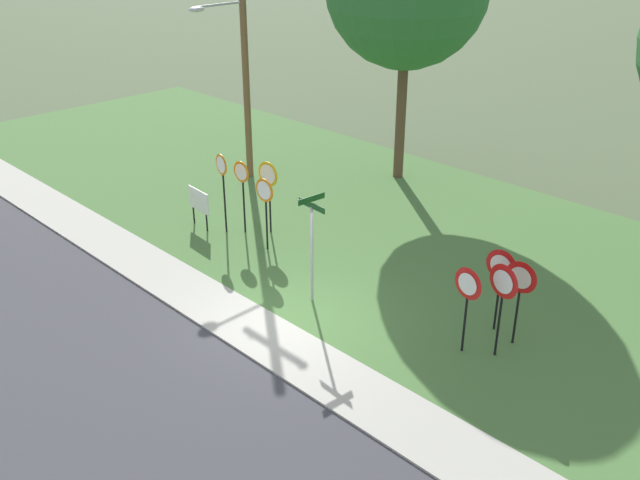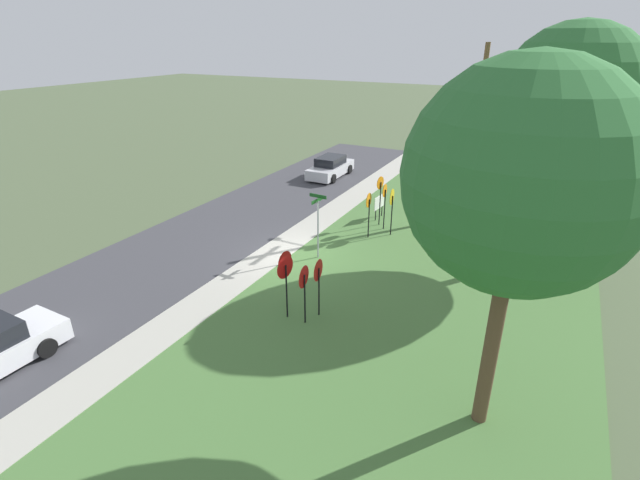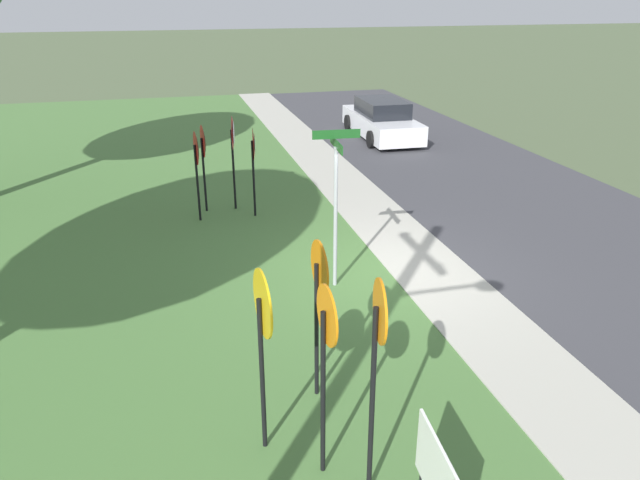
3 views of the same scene
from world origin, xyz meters
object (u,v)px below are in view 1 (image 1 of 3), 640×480
object	(u,v)px
yield_sign_far_right	(502,289)
stop_sign_near_right	(268,182)
utility_pole	(241,50)
stop_sign_near_left	(222,177)
stop_sign_far_center	(242,182)
yield_sign_near_right	(467,291)
yield_sign_far_left	(500,272)
notice_board	(199,202)
stop_sign_far_left	(265,199)
street_name_post	(312,240)
yield_sign_near_left	(520,284)

from	to	relation	value
yield_sign_far_right	stop_sign_near_right	bearing A→B (deg)	-175.07
yield_sign_far_right	utility_pole	distance (m)	13.49
stop_sign_near_left	yield_sign_far_right	distance (m)	9.47
stop_sign_far_center	stop_sign_near_right	bearing A→B (deg)	43.23
yield_sign_near_right	utility_pole	world-z (taller)	utility_pole
yield_sign_near_right	yield_sign_far_left	bearing A→B (deg)	95.81
notice_board	stop_sign_far_left	bearing A→B (deg)	14.03
street_name_post	yield_sign_near_right	bearing A→B (deg)	15.70
stop_sign_far_left	yield_sign_near_left	bearing A→B (deg)	3.79
stop_sign_far_center	stop_sign_near_left	bearing A→B (deg)	-138.68
stop_sign_near_right	yield_sign_far_right	xyz separation A→B (m)	(8.49, -0.73, 0.03)
stop_sign_far_center	stop_sign_far_left	bearing A→B (deg)	-13.82
stop_sign_far_center	street_name_post	size ratio (longest dim) A/B	0.81
yield_sign_far_right	street_name_post	distance (m)	4.79
stop_sign_near_left	yield_sign_far_left	bearing A→B (deg)	16.73
stop_sign_near_right	yield_sign_far_left	world-z (taller)	stop_sign_near_right
stop_sign_near_left	yield_sign_far_left	world-z (taller)	stop_sign_near_left
stop_sign_near_right	stop_sign_far_center	size ratio (longest dim) A/B	0.99
yield_sign_near_right	yield_sign_far_left	xyz separation A→B (m)	(0.01, 1.30, -0.01)
stop_sign_near_right	stop_sign_far_left	world-z (taller)	stop_sign_near_right
stop_sign_near_right	stop_sign_far_left	size ratio (longest dim) A/B	1.04
yield_sign_far_left	yield_sign_far_right	distance (m)	1.10
stop_sign_far_center	yield_sign_far_right	bearing A→B (deg)	-3.32
yield_sign_near_right	notice_board	xyz separation A→B (m)	(-9.71, -0.16, -0.74)
street_name_post	notice_board	xyz separation A→B (m)	(-5.68, 0.65, -0.88)
yield_sign_near_left	street_name_post	world-z (taller)	street_name_post
stop_sign_far_left	yield_sign_far_left	xyz separation A→B (m)	(7.07, 1.02, -0.04)
stop_sign_far_center	yield_sign_far_right	xyz separation A→B (m)	(9.04, -0.17, 0.04)
stop_sign_near_left	street_name_post	xyz separation A→B (m)	(4.82, -0.97, -0.10)
yield_sign_near_right	stop_sign_near_right	bearing A→B (deg)	178.27
stop_sign_far_left	notice_board	xyz separation A→B (m)	(-2.65, -0.44, -0.76)
stop_sign_near_right	yield_sign_near_right	distance (m)	7.95
street_name_post	utility_pole	world-z (taller)	utility_pole
stop_sign_near_left	yield_sign_near_right	distance (m)	8.85
stop_sign_far_left	street_name_post	world-z (taller)	street_name_post
yield_sign_near_right	notice_board	size ratio (longest dim) A/B	1.70
stop_sign_near_left	stop_sign_far_left	distance (m)	1.81
stop_sign_near_left	notice_board	world-z (taller)	stop_sign_near_left
stop_sign_far_left	stop_sign_far_center	distance (m)	1.40
yield_sign_near_right	yield_sign_far_right	size ratio (longest dim) A/B	0.93
utility_pole	notice_board	xyz separation A→B (m)	(2.41, -3.87, -3.82)
stop_sign_near_right	street_name_post	world-z (taller)	street_name_post
stop_sign_near_right	notice_board	bearing A→B (deg)	-149.65
yield_sign_near_right	notice_board	world-z (taller)	yield_sign_near_right
stop_sign_far_center	yield_sign_far_left	world-z (taller)	stop_sign_far_center
stop_sign_near_left	yield_sign_near_left	world-z (taller)	stop_sign_near_left
stop_sign_near_left	notice_board	size ratio (longest dim) A/B	2.02
stop_sign_far_left	utility_pole	world-z (taller)	utility_pole
stop_sign_far_center	yield_sign_near_left	xyz separation A→B (m)	(9.07, 0.54, -0.10)
yield_sign_far_right	street_name_post	bearing A→B (deg)	-155.64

